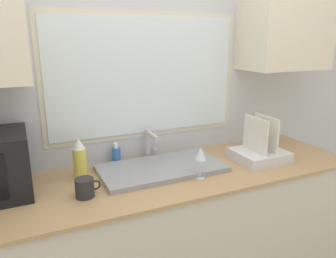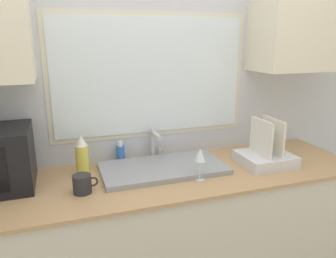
{
  "view_description": "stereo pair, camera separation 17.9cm",
  "coord_description": "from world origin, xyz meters",
  "px_view_note": "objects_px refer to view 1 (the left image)",
  "views": [
    {
      "loc": [
        -0.73,
        -1.27,
        1.64
      ],
      "look_at": [
        -0.01,
        0.29,
        1.16
      ],
      "focal_mm": 35.0,
      "sensor_mm": 36.0,
      "label": 1
    },
    {
      "loc": [
        -0.57,
        -1.34,
        1.64
      ],
      "look_at": [
        -0.01,
        0.29,
        1.16
      ],
      "focal_mm": 35.0,
      "sensor_mm": 36.0,
      "label": 2
    }
  ],
  "objects_px": {
    "spray_bottle": "(80,159)",
    "mug_near_sink": "(85,188)",
    "soap_bottle": "(116,155)",
    "wine_glass": "(200,155)",
    "dish_rack": "(259,152)",
    "faucet": "(150,142)"
  },
  "relations": [
    {
      "from": "faucet",
      "to": "soap_bottle",
      "type": "xyz_separation_m",
      "value": [
        -0.22,
        0.03,
        -0.06
      ]
    },
    {
      "from": "dish_rack",
      "to": "mug_near_sink",
      "type": "height_order",
      "value": "dish_rack"
    },
    {
      "from": "spray_bottle",
      "to": "dish_rack",
      "type": "bearing_deg",
      "value": -10.61
    },
    {
      "from": "dish_rack",
      "to": "spray_bottle",
      "type": "bearing_deg",
      "value": 169.39
    },
    {
      "from": "soap_bottle",
      "to": "mug_near_sink",
      "type": "bearing_deg",
      "value": -125.81
    },
    {
      "from": "mug_near_sink",
      "to": "soap_bottle",
      "type": "bearing_deg",
      "value": 54.19
    },
    {
      "from": "dish_rack",
      "to": "soap_bottle",
      "type": "bearing_deg",
      "value": 158.27
    },
    {
      "from": "faucet",
      "to": "dish_rack",
      "type": "bearing_deg",
      "value": -26.04
    },
    {
      "from": "spray_bottle",
      "to": "faucet",
      "type": "bearing_deg",
      "value": 12.59
    },
    {
      "from": "dish_rack",
      "to": "wine_glass",
      "type": "xyz_separation_m",
      "value": [
        -0.48,
        -0.08,
        0.08
      ]
    },
    {
      "from": "faucet",
      "to": "soap_bottle",
      "type": "bearing_deg",
      "value": 172.2
    },
    {
      "from": "spray_bottle",
      "to": "soap_bottle",
      "type": "relative_size",
      "value": 1.75
    },
    {
      "from": "wine_glass",
      "to": "dish_rack",
      "type": "bearing_deg",
      "value": 8.97
    },
    {
      "from": "wine_glass",
      "to": "mug_near_sink",
      "type": "bearing_deg",
      "value": 176.04
    },
    {
      "from": "faucet",
      "to": "mug_near_sink",
      "type": "bearing_deg",
      "value": -144.89
    },
    {
      "from": "spray_bottle",
      "to": "mug_near_sink",
      "type": "bearing_deg",
      "value": -95.21
    },
    {
      "from": "mug_near_sink",
      "to": "wine_glass",
      "type": "xyz_separation_m",
      "value": [
        0.63,
        -0.04,
        0.09
      ]
    },
    {
      "from": "dish_rack",
      "to": "faucet",
      "type": "bearing_deg",
      "value": 153.96
    },
    {
      "from": "spray_bottle",
      "to": "wine_glass",
      "type": "bearing_deg",
      "value": -24.69
    },
    {
      "from": "spray_bottle",
      "to": "wine_glass",
      "type": "distance_m",
      "value": 0.67
    },
    {
      "from": "soap_bottle",
      "to": "dish_rack",
      "type": "bearing_deg",
      "value": -21.73
    },
    {
      "from": "soap_bottle",
      "to": "wine_glass",
      "type": "distance_m",
      "value": 0.55
    }
  ]
}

